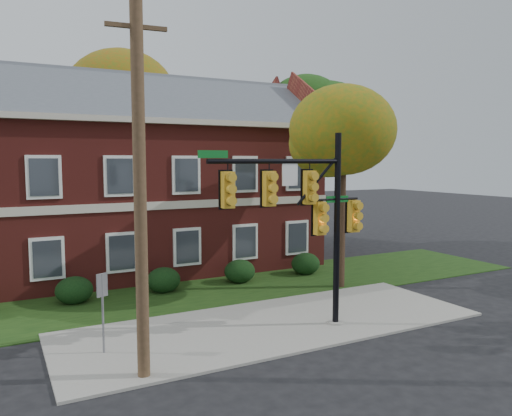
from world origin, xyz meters
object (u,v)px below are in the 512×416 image
apartment_building (130,170)px  traffic_signal (308,209)px  tree_near_right (349,131)px  tree_right_rear (311,117)px  hedge_right (240,271)px  sign_post (102,300)px  hedge_left (74,290)px  hedge_center (163,280)px  utility_pole (140,191)px  hedge_far_right (306,264)px  tree_far_rear (120,107)px

apartment_building → traffic_signal: size_ratio=2.98×
tree_near_right → tree_right_rear: 9.94m
apartment_building → hedge_right: size_ratio=13.43×
sign_post → hedge_left: bearing=65.9°
hedge_center → utility_pole: utility_pole is taller
tree_right_rear → utility_pole: tree_right_rear is taller
traffic_signal → apartment_building: bearing=102.3°
traffic_signal → sign_post: (-6.13, 0.99, -2.34)m
tree_near_right → traffic_signal: tree_near_right is taller
hedge_left → tree_near_right: bearing=-14.8°
apartment_building → tree_right_rear: (11.31, 0.86, 3.13)m
hedge_center → tree_right_rear: (11.31, 6.11, 7.60)m
hedge_far_right → traffic_signal: traffic_signal is taller
apartment_building → tree_near_right: size_ratio=2.19×
apartment_building → tree_near_right: (7.22, -8.09, 1.68)m
apartment_building → tree_near_right: 10.97m
hedge_center → tree_near_right: 9.90m
hedge_left → tree_right_rear: 17.74m
tree_near_right → sign_post: size_ratio=3.67×
sign_post → tree_near_right: bearing=-9.1°
hedge_left → hedge_far_right: (10.50, 0.00, 0.00)m
hedge_center → hedge_far_right: same height
hedge_far_right → utility_pole: (-9.91, -7.70, 4.19)m
hedge_right → apartment_building: bearing=123.7°
apartment_building → tree_far_rear: size_ratio=1.63×
tree_right_rear → traffic_signal: bearing=-124.2°
apartment_building → tree_far_rear: bearing=80.3°
hedge_left → sign_post: sign_post is taller
hedge_center → hedge_right: (3.50, 0.00, 0.00)m
apartment_building → tree_near_right: apartment_building is taller
hedge_left → hedge_far_right: 10.50m
hedge_left → tree_far_rear: 16.25m
hedge_left → hedge_center: same height
apartment_building → sign_post: 11.99m
apartment_building → utility_pole: bearing=-102.6°
hedge_right → tree_right_rear: size_ratio=0.13×
utility_pole → tree_right_rear: bearing=50.0°
hedge_right → traffic_signal: size_ratio=0.22×
hedge_left → apartment_building: bearing=56.3°
sign_post → traffic_signal: bearing=-33.2°
tree_right_rear → sign_post: 20.04m
hedge_far_right → tree_right_rear: tree_right_rear is taller
apartment_building → utility_pole: 13.28m
apartment_building → tree_far_rear: tree_far_rear is taller
traffic_signal → sign_post: bearing=170.8°
hedge_center → sign_post: size_ratio=0.60×
tree_right_rear → traffic_signal: size_ratio=1.68×
traffic_signal → tree_right_rear: bearing=55.7°
tree_right_rear → utility_pole: 20.12m
tree_near_right → hedge_left: bearing=165.2°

